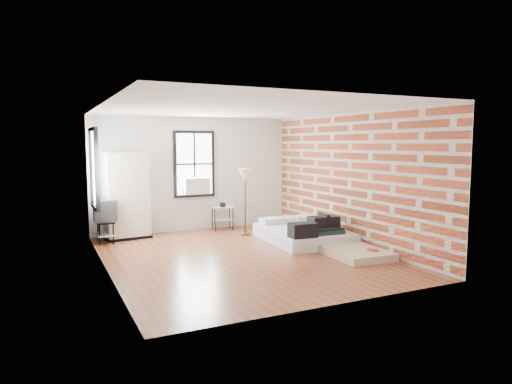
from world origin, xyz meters
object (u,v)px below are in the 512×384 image
mattress_bare (342,246)px  side_table (222,211)px  wardrobe (127,196)px  mattress_main (303,233)px  floor_lamp (245,178)px  tv_stand (105,212)px

mattress_bare → side_table: bearing=114.7°
mattress_bare → wardrobe: wardrobe is taller
mattress_main → wardrobe: (-3.45, 2.02, 0.79)m
mattress_bare → floor_lamp: (-1.05, 2.39, 1.22)m
mattress_bare → floor_lamp: 2.88m
side_table → floor_lamp: floor_lamp is taller
side_table → mattress_bare: bearing=-68.4°
wardrobe → tv_stand: size_ratio=2.08×
mattress_main → mattress_bare: 1.18m
side_table → floor_lamp: 1.26m
mattress_bare → wardrobe: bearing=141.9°
mattress_main → wardrobe: size_ratio=1.14×
wardrobe → side_table: size_ratio=2.88×
wardrobe → side_table: wardrobe is taller
mattress_bare → side_table: (-1.29, 3.25, 0.34)m
mattress_main → side_table: (-1.10, 2.09, 0.27)m
mattress_main → mattress_bare: size_ratio=1.17×
mattress_bare → wardrobe: 4.91m
wardrobe → floor_lamp: size_ratio=1.25×
mattress_main → tv_stand: (-3.96, 1.77, 0.48)m
floor_lamp → side_table: bearing=105.4°
wardrobe → mattress_bare: bearing=-48.2°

